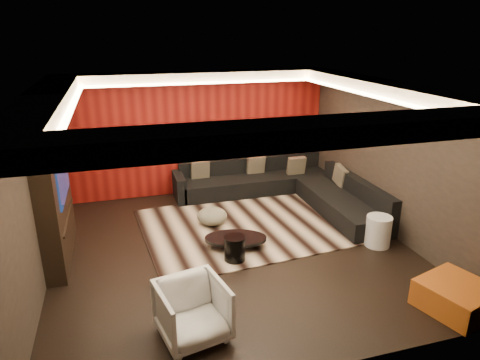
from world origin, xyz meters
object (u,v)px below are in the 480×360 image
object	(u,v)px
drum_stool	(235,248)
orange_ottoman	(456,296)
coffee_table	(236,242)
armchair	(193,311)
white_side_table	(378,231)
sectional_sofa	(285,189)

from	to	relation	value
drum_stool	orange_ottoman	world-z (taller)	drum_stool
drum_stool	orange_ottoman	bearing A→B (deg)	-39.42
coffee_table	armchair	distance (m)	2.39
armchair	orange_ottoman	bearing A→B (deg)	-18.96
drum_stool	white_side_table	bearing A→B (deg)	-4.37
drum_stool	armchair	world-z (taller)	armchair
orange_ottoman	armchair	xyz separation A→B (m)	(-3.56, 0.45, 0.18)
white_side_table	orange_ottoman	bearing A→B (deg)	-90.75
armchair	coffee_table	bearing A→B (deg)	49.61
orange_ottoman	white_side_table	bearing A→B (deg)	89.25
sectional_sofa	white_side_table	bearing A→B (deg)	-72.71
orange_ottoman	sectional_sofa	world-z (taller)	sectional_sofa
coffee_table	sectional_sofa	world-z (taller)	sectional_sofa
coffee_table	orange_ottoman	xyz separation A→B (m)	(2.42, -2.53, 0.08)
coffee_table	sectional_sofa	xyz separation A→B (m)	(1.68, 1.83, 0.15)
drum_stool	sectional_sofa	distance (m)	2.90
armchair	white_side_table	bearing A→B (deg)	10.35
coffee_table	sectional_sofa	bearing A→B (deg)	47.43
drum_stool	white_side_table	distance (m)	2.59
orange_ottoman	armchair	world-z (taller)	armchair
armchair	sectional_sofa	xyz separation A→B (m)	(2.82, 3.91, -0.11)
armchair	sectional_sofa	bearing A→B (deg)	42.50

